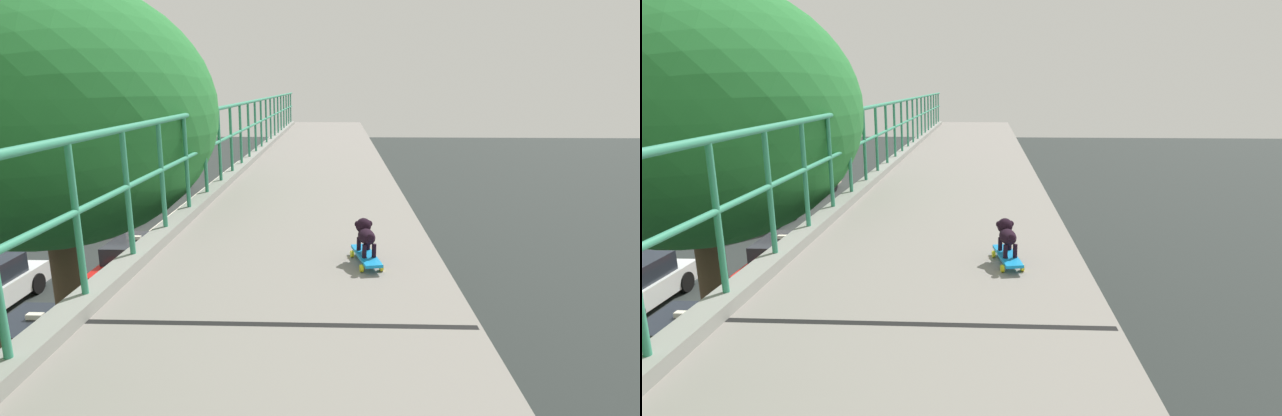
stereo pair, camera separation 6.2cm
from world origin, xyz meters
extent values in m
cube|color=gray|center=(1.00, 0.00, 4.83)|extent=(2.60, 33.56, 0.44)
cube|color=black|center=(1.00, 0.19, 5.05)|extent=(2.55, 0.06, 0.00)
cube|color=gray|center=(-0.25, 0.00, 5.10)|extent=(0.20, 31.89, 0.10)
cylinder|color=#348C6A|center=(-0.25, 0.00, 6.16)|extent=(0.06, 31.89, 0.06)
cylinder|color=#348C6A|center=(-0.25, 0.00, 5.70)|extent=(0.04, 31.89, 0.04)
cylinder|color=#348C6A|center=(-0.25, 0.40, 5.65)|extent=(0.04, 0.04, 1.01)
cylinder|color=#348C6A|center=(-0.25, 1.19, 5.65)|extent=(0.04, 0.04, 1.01)
cylinder|color=#348C6A|center=(-0.25, 1.99, 5.65)|extent=(0.04, 0.04, 1.01)
cylinder|color=#348C6A|center=(-0.25, 2.79, 5.65)|extent=(0.04, 0.04, 1.01)
cylinder|color=#348C6A|center=(-0.25, 3.58, 5.65)|extent=(0.04, 0.04, 1.01)
cylinder|color=#348C6A|center=(-0.25, 4.38, 5.65)|extent=(0.04, 0.04, 1.01)
cylinder|color=#348C6A|center=(-0.25, 5.17, 5.65)|extent=(0.04, 0.04, 1.01)
cylinder|color=#348C6A|center=(-0.25, 5.97, 5.65)|extent=(0.04, 0.04, 1.01)
cylinder|color=#348C6A|center=(-0.25, 6.77, 5.65)|extent=(0.04, 0.04, 1.01)
cylinder|color=#348C6A|center=(-0.25, 7.56, 5.65)|extent=(0.04, 0.04, 1.01)
cylinder|color=#348C6A|center=(-0.25, 8.36, 5.65)|extent=(0.04, 0.04, 1.01)
cylinder|color=#348C6A|center=(-0.25, 9.15, 5.65)|extent=(0.04, 0.04, 1.01)
cylinder|color=#348C6A|center=(-0.25, 9.95, 5.65)|extent=(0.04, 0.04, 1.01)
cylinder|color=#348C6A|center=(-0.25, 10.75, 5.65)|extent=(0.04, 0.04, 1.01)
cylinder|color=#348C6A|center=(-0.25, 11.54, 5.65)|extent=(0.04, 0.04, 1.01)
cylinder|color=#348C6A|center=(-0.25, 12.34, 5.65)|extent=(0.04, 0.04, 1.01)
cylinder|color=#348C6A|center=(-0.25, 13.13, 5.65)|extent=(0.04, 0.04, 1.01)
cylinder|color=#348C6A|center=(-0.25, 13.93, 5.65)|extent=(0.04, 0.04, 1.01)
cylinder|color=#348C6A|center=(-0.25, 14.73, 5.65)|extent=(0.04, 0.04, 1.01)
cylinder|color=#348C6A|center=(-0.25, 15.52, 5.65)|extent=(0.04, 0.04, 1.01)
cube|color=yellow|center=(-5.33, 7.55, 0.50)|extent=(1.80, 3.87, 0.58)
cube|color=#1E232B|center=(-5.33, 7.44, 1.07)|extent=(1.56, 1.73, 0.57)
cube|color=silver|center=(-5.33, 7.44, 1.43)|extent=(0.36, 0.16, 0.12)
cylinder|color=black|center=(-4.47, 8.79, 0.30)|extent=(0.22, 0.60, 0.60)
cylinder|color=black|center=(-6.19, 8.79, 0.30)|extent=(0.22, 0.60, 0.60)
cylinder|color=black|center=(-4.47, 6.32, 0.30)|extent=(0.22, 0.60, 0.60)
cylinder|color=black|center=(-8.08, 11.88, 0.33)|extent=(0.19, 0.65, 0.65)
cube|color=red|center=(-5.30, 13.34, 0.52)|extent=(1.82, 4.41, 0.63)
cube|color=#1E232B|center=(-5.30, 13.13, 1.13)|extent=(1.59, 2.07, 0.58)
cube|color=silver|center=(-5.30, 13.13, 1.49)|extent=(0.36, 0.16, 0.12)
cylinder|color=black|center=(-4.44, 14.69, 0.31)|extent=(0.20, 0.62, 0.62)
cylinder|color=black|center=(-6.17, 14.69, 0.31)|extent=(0.20, 0.62, 0.62)
cylinder|color=black|center=(-4.44, 12.00, 0.31)|extent=(0.20, 0.62, 0.62)
cylinder|color=black|center=(-6.17, 12.00, 0.31)|extent=(0.20, 0.62, 0.62)
cube|color=beige|center=(-9.12, 23.50, 1.79)|extent=(2.51, 10.62, 3.02)
cube|color=black|center=(-9.12, 23.50, 2.32)|extent=(2.53, 9.77, 0.70)
cylinder|color=black|center=(-7.92, 27.21, 0.48)|extent=(0.28, 0.96, 0.96)
cylinder|color=black|center=(-10.32, 27.21, 0.48)|extent=(0.28, 0.96, 0.96)
cylinder|color=black|center=(-7.92, 20.58, 0.48)|extent=(0.28, 0.96, 0.96)
cylinder|color=black|center=(-10.32, 20.58, 0.48)|extent=(0.28, 0.96, 0.96)
cylinder|color=brown|center=(-2.23, 3.60, 2.48)|extent=(0.37, 0.37, 4.97)
ellipsoid|color=#297936|center=(-2.23, 3.60, 6.14)|extent=(4.25, 4.25, 3.35)
cube|color=#1387D5|center=(1.65, 1.28, 5.12)|extent=(0.24, 0.55, 0.02)
cylinder|color=yellow|center=(1.70, 1.46, 5.08)|extent=(0.03, 0.06, 0.06)
cylinder|color=yellow|center=(1.54, 1.43, 5.08)|extent=(0.03, 0.06, 0.06)
cylinder|color=yellow|center=(1.76, 1.12, 5.08)|extent=(0.03, 0.06, 0.06)
cylinder|color=yellow|center=(1.60, 1.09, 5.08)|extent=(0.03, 0.06, 0.06)
cylinder|color=black|center=(1.67, 1.40, 5.19)|extent=(0.04, 0.04, 0.11)
cylinder|color=black|center=(1.59, 1.38, 5.19)|extent=(0.04, 0.04, 0.11)
cylinder|color=black|center=(1.71, 1.21, 5.19)|extent=(0.04, 0.04, 0.11)
cylinder|color=black|center=(1.63, 1.19, 5.19)|extent=(0.04, 0.04, 0.11)
ellipsoid|color=black|center=(1.65, 1.29, 5.28)|extent=(0.18, 0.28, 0.12)
sphere|color=black|center=(1.63, 1.40, 5.34)|extent=(0.13, 0.13, 0.13)
ellipsoid|color=black|center=(1.62, 1.46, 5.33)|extent=(0.06, 0.07, 0.04)
sphere|color=black|center=(1.68, 1.41, 5.36)|extent=(0.05, 0.05, 0.05)
sphere|color=black|center=(1.58, 1.39, 5.36)|extent=(0.05, 0.05, 0.05)
sphere|color=black|center=(1.68, 1.16, 5.32)|extent=(0.06, 0.06, 0.06)
camera|label=1|loc=(1.40, -2.61, 6.49)|focal=28.04mm
camera|label=2|loc=(1.46, -2.61, 6.49)|focal=28.04mm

